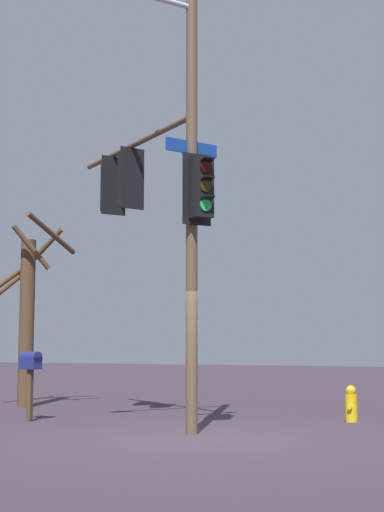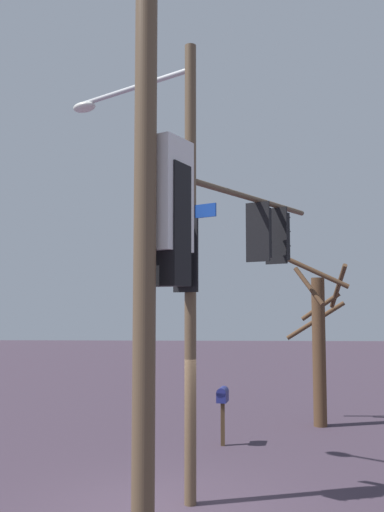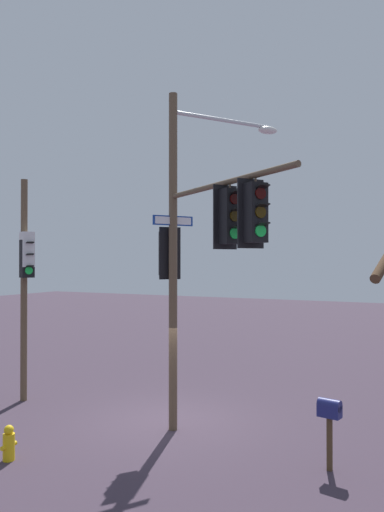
{
  "view_description": "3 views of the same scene",
  "coord_description": "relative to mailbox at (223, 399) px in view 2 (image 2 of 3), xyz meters",
  "views": [
    {
      "loc": [
        11.74,
        4.87,
        1.58
      ],
      "look_at": [
        0.05,
        -0.2,
        3.07
      ],
      "focal_mm": 52.31,
      "sensor_mm": 36.0,
      "label": 1
    },
    {
      "loc": [
        -0.8,
        9.31,
        3.52
      ],
      "look_at": [
        -0.48,
        -0.39,
        4.33
      ],
      "focal_mm": 38.05,
      "sensor_mm": 36.0,
      "label": 2
    },
    {
      "loc": [
        -10.95,
        -6.2,
        4.14
      ],
      "look_at": [
        -0.35,
        -0.89,
        4.26
      ],
      "focal_mm": 34.22,
      "sensor_mm": 36.0,
      "label": 3
    }
  ],
  "objects": [
    {
      "name": "secondary_pole_assembly",
      "position": [
        0.77,
        8.91,
        2.73
      ],
      "size": [
        0.51,
        0.71,
        6.56
      ],
      "rotation": [
        0.0,
        0.0,
        4.2
      ],
      "color": "brown",
      "rests_on": "ground"
    },
    {
      "name": "bare_tree_corner",
      "position": [
        -2.83,
        -2.18,
        1.3
      ],
      "size": [
        1.94,
        2.0,
        4.75
      ],
      "color": "#503724",
      "rests_on": "ground"
    },
    {
      "name": "mailbox",
      "position": [
        0.0,
        0.0,
        0.0
      ],
      "size": [
        0.32,
        0.48,
        1.41
      ],
      "rotation": [
        0.0,
        0.0,
        2.94
      ],
      "color": "#4C3823",
      "rests_on": "ground"
    },
    {
      "name": "main_signal_pole_assembly",
      "position": [
        0.19,
        2.93,
        3.73
      ],
      "size": [
        5.43,
        4.41,
        8.28
      ],
      "rotation": [
        0.0,
        0.0,
        4.1
      ],
      "color": "brown",
      "rests_on": "ground"
    }
  ]
}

